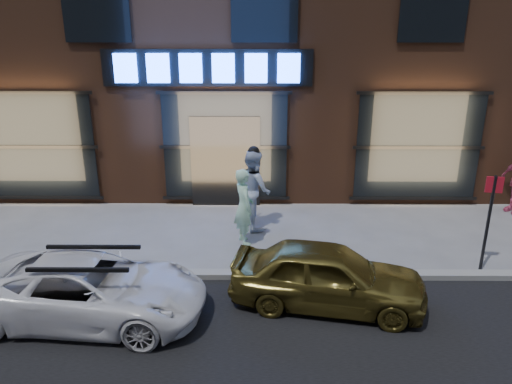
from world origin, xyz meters
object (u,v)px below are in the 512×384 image
at_px(man_bowtie, 244,207).
at_px(white_suv, 90,289).
at_px(gold_sedan, 328,276).
at_px(man_cap, 254,189).
at_px(sign_post, 489,215).

height_order(man_bowtie, white_suv, man_bowtie).
bearing_deg(gold_sedan, white_suv, 107.11).
relative_size(man_cap, white_suv, 0.49).
bearing_deg(gold_sedan, man_bowtie, 42.32).
bearing_deg(man_bowtie, sign_post, -125.17).
bearing_deg(man_bowtie, white_suv, 119.41).
bearing_deg(sign_post, man_bowtie, 174.57).
height_order(white_suv, sign_post, sign_post).
xyz_separation_m(gold_sedan, sign_post, (3.26, 1.27, 0.63)).
height_order(man_cap, sign_post, sign_post).
distance_m(gold_sedan, sign_post, 3.55).
bearing_deg(sign_post, man_cap, 164.21).
distance_m(man_bowtie, sign_post, 4.96).
bearing_deg(man_cap, gold_sedan, 177.01).
bearing_deg(man_cap, man_bowtie, 142.57).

